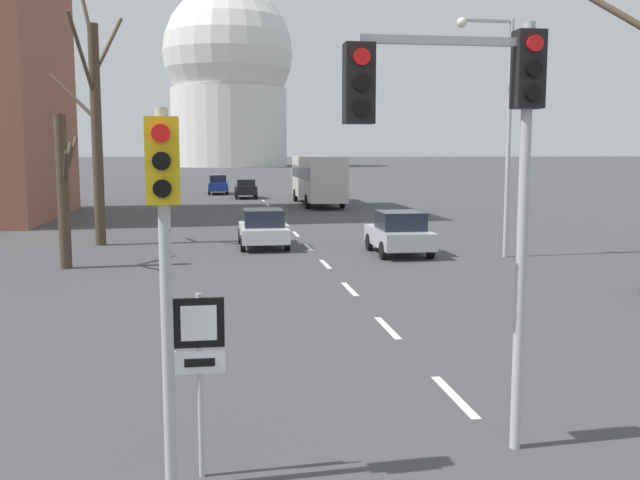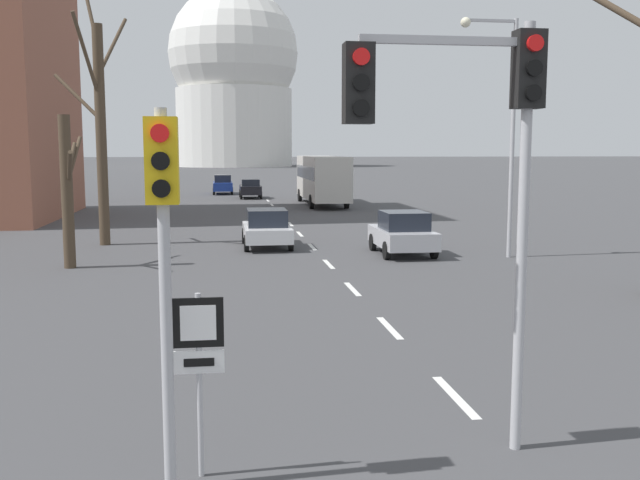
{
  "view_description": "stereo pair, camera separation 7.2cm",
  "coord_description": "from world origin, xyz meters",
  "px_view_note": "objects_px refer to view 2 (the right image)",
  "views": [
    {
      "loc": [
        -3.77,
        -3.21,
        3.94
      ],
      "look_at": [
        -2.38,
        6.12,
        2.75
      ],
      "focal_mm": 40.0,
      "sensor_mm": 36.0,
      "label": 1
    },
    {
      "loc": [
        -3.69,
        -3.22,
        3.94
      ],
      "look_at": [
        -2.38,
        6.12,
        2.75
      ],
      "focal_mm": 40.0,
      "sensor_mm": 36.0,
      "label": 2
    }
  ],
  "objects_px": {
    "city_bus": "(322,176)",
    "street_lamp_right": "(504,114)",
    "sedan_near_right": "(223,184)",
    "sedan_far_left": "(403,233)",
    "traffic_signal_centre_tall": "(471,129)",
    "route_sign_post": "(199,354)",
    "sedan_mid_centre": "(267,228)",
    "traffic_signal_near_left": "(164,227)",
    "sedan_near_left": "(250,188)"
  },
  "relations": [
    {
      "from": "sedan_near_right",
      "to": "street_lamp_right",
      "type": "bearing_deg",
      "value": -76.01
    },
    {
      "from": "street_lamp_right",
      "to": "city_bus",
      "type": "xyz_separation_m",
      "value": [
        -2.88,
        25.9,
        -3.19
      ]
    },
    {
      "from": "traffic_signal_near_left",
      "to": "sedan_mid_centre",
      "type": "xyz_separation_m",
      "value": [
        2.49,
        20.73,
        -2.3
      ]
    },
    {
      "from": "street_lamp_right",
      "to": "sedan_near_left",
      "type": "xyz_separation_m",
      "value": [
        -7.71,
        33.72,
        -4.42
      ]
    },
    {
      "from": "route_sign_post",
      "to": "city_bus",
      "type": "relative_size",
      "value": 0.21
    },
    {
      "from": "route_sign_post",
      "to": "sedan_mid_centre",
      "type": "bearing_deg",
      "value": 84.03
    },
    {
      "from": "route_sign_post",
      "to": "sedan_far_left",
      "type": "xyz_separation_m",
      "value": [
        7.1,
        17.67,
        -0.7
      ]
    },
    {
      "from": "traffic_signal_near_left",
      "to": "sedan_mid_centre",
      "type": "height_order",
      "value": "traffic_signal_near_left"
    },
    {
      "from": "sedan_near_left",
      "to": "city_bus",
      "type": "distance_m",
      "value": 9.27
    },
    {
      "from": "route_sign_post",
      "to": "street_lamp_right",
      "type": "relative_size",
      "value": 0.26
    },
    {
      "from": "sedan_mid_centre",
      "to": "sedan_far_left",
      "type": "height_order",
      "value": "sedan_far_left"
    },
    {
      "from": "sedan_near_right",
      "to": "sedan_mid_centre",
      "type": "relative_size",
      "value": 1.14
    },
    {
      "from": "city_bus",
      "to": "street_lamp_right",
      "type": "bearing_deg",
      "value": -83.65
    },
    {
      "from": "city_bus",
      "to": "sedan_far_left",
      "type": "bearing_deg",
      "value": -91.1
    },
    {
      "from": "sedan_near_left",
      "to": "sedan_near_right",
      "type": "distance_m",
      "value": 6.46
    },
    {
      "from": "sedan_near_right",
      "to": "city_bus",
      "type": "relative_size",
      "value": 0.42
    },
    {
      "from": "sedan_mid_centre",
      "to": "city_bus",
      "type": "relative_size",
      "value": 0.37
    },
    {
      "from": "traffic_signal_centre_tall",
      "to": "sedan_far_left",
      "type": "bearing_deg",
      "value": 77.95
    },
    {
      "from": "street_lamp_right",
      "to": "sedan_mid_centre",
      "type": "xyz_separation_m",
      "value": [
        -8.32,
        3.96,
        -4.45
      ]
    },
    {
      "from": "traffic_signal_centre_tall",
      "to": "street_lamp_right",
      "type": "relative_size",
      "value": 0.64
    },
    {
      "from": "sedan_near_right",
      "to": "city_bus",
      "type": "bearing_deg",
      "value": -63.14
    },
    {
      "from": "traffic_signal_centre_tall",
      "to": "sedan_near_right",
      "type": "bearing_deg",
      "value": 92.9
    },
    {
      "from": "traffic_signal_near_left",
      "to": "route_sign_post",
      "type": "height_order",
      "value": "traffic_signal_near_left"
    },
    {
      "from": "traffic_signal_centre_tall",
      "to": "sedan_far_left",
      "type": "height_order",
      "value": "traffic_signal_centre_tall"
    },
    {
      "from": "route_sign_post",
      "to": "sedan_mid_centre",
      "type": "distance_m",
      "value": 20.57
    },
    {
      "from": "sedan_mid_centre",
      "to": "sedan_near_right",
      "type": "bearing_deg",
      "value": 92.55
    },
    {
      "from": "traffic_signal_near_left",
      "to": "sedan_far_left",
      "type": "bearing_deg",
      "value": 67.46
    },
    {
      "from": "sedan_near_left",
      "to": "sedan_far_left",
      "type": "bearing_deg",
      "value": -82.38
    },
    {
      "from": "sedan_near_right",
      "to": "sedan_far_left",
      "type": "height_order",
      "value": "sedan_near_right"
    },
    {
      "from": "sedan_near_right",
      "to": "sedan_mid_centre",
      "type": "xyz_separation_m",
      "value": [
        1.6,
        -35.84,
        -0.07
      ]
    },
    {
      "from": "traffic_signal_near_left",
      "to": "sedan_mid_centre",
      "type": "bearing_deg",
      "value": 83.16
    },
    {
      "from": "sedan_near_right",
      "to": "sedan_far_left",
      "type": "xyz_separation_m",
      "value": [
        6.56,
        -38.62,
        -0.04
      ]
    },
    {
      "from": "traffic_signal_near_left",
      "to": "traffic_signal_centre_tall",
      "type": "height_order",
      "value": "traffic_signal_centre_tall"
    },
    {
      "from": "route_sign_post",
      "to": "sedan_far_left",
      "type": "relative_size",
      "value": 0.59
    },
    {
      "from": "sedan_near_right",
      "to": "sedan_near_left",
      "type": "bearing_deg",
      "value": -70.02
    },
    {
      "from": "traffic_signal_centre_tall",
      "to": "sedan_near_right",
      "type": "xyz_separation_m",
      "value": [
        -2.84,
        56.04,
        -3.33
      ]
    },
    {
      "from": "route_sign_post",
      "to": "city_bus",
      "type": "distance_m",
      "value": 43.07
    },
    {
      "from": "city_bus",
      "to": "sedan_mid_centre",
      "type": "bearing_deg",
      "value": -103.92
    },
    {
      "from": "traffic_signal_near_left",
      "to": "street_lamp_right",
      "type": "distance_m",
      "value": 20.07
    },
    {
      "from": "street_lamp_right",
      "to": "city_bus",
      "type": "relative_size",
      "value": 0.79
    },
    {
      "from": "sedan_mid_centre",
      "to": "city_bus",
      "type": "height_order",
      "value": "city_bus"
    },
    {
      "from": "traffic_signal_near_left",
      "to": "sedan_near_left",
      "type": "xyz_separation_m",
      "value": [
        3.1,
        50.49,
        -2.27
      ]
    },
    {
      "from": "sedan_far_left",
      "to": "sedan_near_left",
      "type": "bearing_deg",
      "value": 97.62
    },
    {
      "from": "traffic_signal_centre_tall",
      "to": "sedan_near_left",
      "type": "xyz_separation_m",
      "value": [
        -0.63,
        49.97,
        -3.38
      ]
    },
    {
      "from": "sedan_far_left",
      "to": "city_bus",
      "type": "height_order",
      "value": "city_bus"
    },
    {
      "from": "street_lamp_right",
      "to": "sedan_near_right",
      "type": "bearing_deg",
      "value": 103.99
    },
    {
      "from": "traffic_signal_near_left",
      "to": "city_bus",
      "type": "height_order",
      "value": "traffic_signal_near_left"
    },
    {
      "from": "sedan_near_right",
      "to": "traffic_signal_centre_tall",
      "type": "bearing_deg",
      "value": -87.1
    },
    {
      "from": "traffic_signal_near_left",
      "to": "sedan_near_right",
      "type": "bearing_deg",
      "value": 89.1
    },
    {
      "from": "route_sign_post",
      "to": "sedan_far_left",
      "type": "height_order",
      "value": "route_sign_post"
    }
  ]
}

